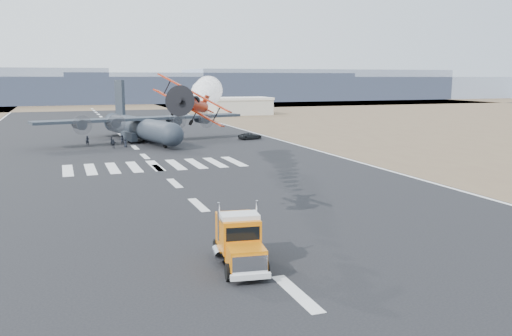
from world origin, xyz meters
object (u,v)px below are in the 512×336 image
hangar_right (240,106)px  crew_e (125,143)px  support_vehicle (250,136)px  crew_c (148,139)px  crew_d (114,144)px  crew_h (160,138)px  crew_a (87,141)px  aerobatic_biplane (192,104)px  semi_truck (239,240)px  transport_aircraft (140,126)px  crew_f (146,139)px  crew_b (122,140)px  crew_g (112,141)px

hangar_right → crew_e: hangar_right is taller
support_vehicle → crew_c: bearing=80.9°
crew_d → crew_h: crew_h is taller
crew_a → crew_e: crew_a is taller
aerobatic_biplane → crew_h: aerobatic_biplane is taller
crew_a → crew_d: bearing=-37.2°
crew_c → crew_h: (2.44, 0.71, -0.02)m
semi_truck → crew_d: size_ratio=5.02×
semi_truck → transport_aircraft: 75.81m
semi_truck → aerobatic_biplane: (-0.45, 11.07, 8.68)m
hangar_right → support_vehicle: bearing=-106.7°
crew_e → crew_h: 8.63m
aerobatic_biplane → crew_e: 57.13m
support_vehicle → crew_h: (-18.51, 0.39, 0.14)m
crew_a → crew_h: bearing=16.1°
crew_f → crew_b: bearing=154.4°
aerobatic_biplane → crew_e: size_ratio=4.10×
crew_d → crew_g: (0.07, 4.75, -0.03)m
support_vehicle → crew_d: bearing=90.6°
crew_b → crew_d: size_ratio=1.15×
transport_aircraft → crew_c: transport_aircraft is taller
crew_a → crew_b: 6.37m
crew_c → crew_g: size_ratio=1.06×
transport_aircraft → crew_d: transport_aircraft is taller
aerobatic_biplane → crew_b: aerobatic_biplane is taller
semi_truck → crew_a: semi_truck is taller
aerobatic_biplane → crew_f: aerobatic_biplane is taller
crew_a → crew_c: crew_a is taller
crew_g → transport_aircraft: bearing=-79.5°
crew_d → semi_truck: bearing=107.4°
hangar_right → semi_truck: (-47.67, -144.25, -1.22)m
crew_d → crew_c: bearing=-129.3°
aerobatic_biplane → crew_c: bearing=102.0°
aerobatic_biplane → crew_a: bearing=112.6°
crew_d → crew_g: bearing=-75.2°
support_vehicle → crew_d: (-27.96, -5.24, 0.14)m
crew_h → semi_truck: bearing=15.1°
transport_aircraft → crew_d: bearing=-135.9°
transport_aircraft → support_vehicle: size_ratio=8.43×
crew_c → crew_e: crew_c is taller
crew_f → crew_h: 2.75m
crew_d → crew_f: 8.83m
aerobatic_biplane → crew_e: (0.57, 56.30, -9.69)m
crew_h → crew_c: bearing=-52.8°
aerobatic_biplane → crew_g: bearing=108.6°
support_vehicle → crew_g: size_ratio=3.10×
crew_e → crew_f: (4.50, 4.82, 0.06)m
semi_truck → crew_d: 66.48m
crew_d → crew_g: crew_d is taller
crew_c → crew_f: (-0.30, 0.84, -0.00)m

